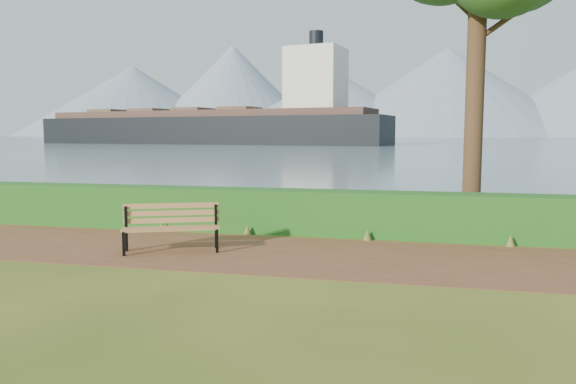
# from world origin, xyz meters

# --- Properties ---
(ground) EXTENTS (140.00, 140.00, 0.00)m
(ground) POSITION_xyz_m (0.00, 0.00, 0.00)
(ground) COLOR #394F16
(ground) RESTS_ON ground
(path) EXTENTS (40.00, 3.40, 0.01)m
(path) POSITION_xyz_m (0.00, 0.30, 0.01)
(path) COLOR brown
(path) RESTS_ON ground
(hedge) EXTENTS (32.00, 0.85, 1.00)m
(hedge) POSITION_xyz_m (0.00, 2.60, 0.50)
(hedge) COLOR #164D16
(hedge) RESTS_ON ground
(water) EXTENTS (700.00, 510.00, 0.00)m
(water) POSITION_xyz_m (0.00, 260.00, 0.01)
(water) COLOR #455E70
(water) RESTS_ON ground
(mountains) EXTENTS (585.00, 190.00, 70.00)m
(mountains) POSITION_xyz_m (-9.17, 406.05, 27.70)
(mountains) COLOR gray
(mountains) RESTS_ON ground
(bench) EXTENTS (1.92, 1.21, 0.93)m
(bench) POSITION_xyz_m (-2.03, 0.07, 0.54)
(bench) COLOR black
(bench) RESTS_ON ground
(cargo_ship) EXTENTS (78.64, 25.96, 23.59)m
(cargo_ship) POSITION_xyz_m (-38.64, 100.33, 3.52)
(cargo_ship) COLOR black
(cargo_ship) RESTS_ON ground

